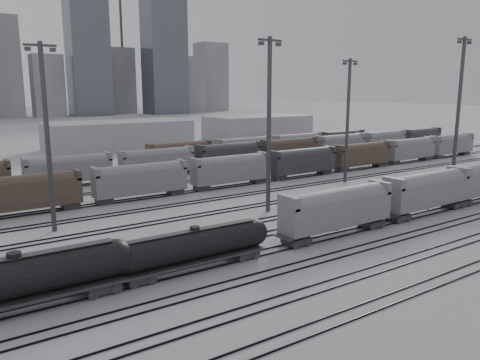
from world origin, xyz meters
TOP-DOWN VIEW (x-y plane):
  - ground at (0.00, 0.00)m, footprint 900.00×900.00m
  - tracks at (0.00, 17.50)m, footprint 220.00×71.50m
  - tank_car_a at (-31.90, 1.00)m, footprint 19.01×3.17m
  - tank_car_b at (-16.16, 1.00)m, footprint 16.75×2.79m
  - hopper_car_a at (2.92, 1.00)m, footprint 15.69×3.12m
  - hopper_car_b at (20.71, 1.00)m, footprint 15.99×3.18m
  - light_mast_b at (-24.57, 21.67)m, footprint 3.61×0.58m
  - light_mast_c at (3.01, 14.52)m, footprint 3.86×0.62m
  - light_mast_d at (28.12, 23.52)m, footprint 3.61×0.58m
  - light_mast_e at (49.74, 15.14)m, footprint 4.31×0.69m
  - bg_string_near at (8.00, 32.00)m, footprint 151.00×3.00m
  - bg_string_mid at (18.00, 48.00)m, footprint 151.00×3.00m
  - bg_string_far at (35.50, 56.00)m, footprint 66.00×3.00m
  - warehouse_mid at (10.00, 95.00)m, footprint 40.00×18.00m
  - warehouse_right at (60.00, 95.00)m, footprint 35.00×18.00m
  - skyline at (10.84, 280.00)m, footprint 316.00×22.40m
  - crane_right at (91.26, 305.00)m, footprint 42.00×1.80m

SIDE VIEW (x-z plane):
  - ground at x=0.00m, z-range 0.00..0.00m
  - tracks at x=0.00m, z-range 0.00..0.16m
  - tank_car_b at x=-16.16m, z-range 0.33..4.47m
  - tank_car_a at x=-31.90m, z-range 0.37..5.07m
  - bg_string_far at x=35.50m, z-range 0.00..5.60m
  - bg_string_near at x=8.00m, z-range 0.00..5.60m
  - bg_string_mid at x=18.00m, z-range 0.00..5.60m
  - hopper_car_a at x=2.92m, z-range 0.66..6.27m
  - hopper_car_b at x=20.71m, z-range 0.67..6.39m
  - warehouse_mid at x=10.00m, z-range 0.00..8.00m
  - warehouse_right at x=60.00m, z-range 0.00..8.00m
  - light_mast_d at x=28.12m, z-range 0.69..23.28m
  - light_mast_b at x=-24.57m, z-range 0.69..23.28m
  - light_mast_c at x=3.01m, z-range 0.74..24.85m
  - light_mast_e at x=49.74m, z-range 0.82..27.75m
  - skyline at x=10.84m, z-range -12.77..82.23m
  - crane_right at x=91.26m, z-range 7.39..107.39m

